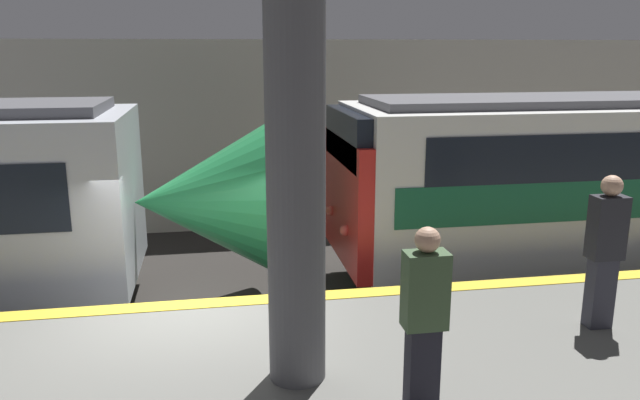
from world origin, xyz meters
TOP-DOWN VIEW (x-y plane):
  - ground_plane at (0.00, 0.00)m, footprint 120.00×120.00m
  - station_rear_barrier at (0.00, 6.88)m, footprint 50.00×0.15m
  - support_pillar_near at (1.15, -2.12)m, footprint 0.55×0.55m
  - person_waiting at (2.17, -2.88)m, footprint 0.38×0.24m
  - person_walking at (4.76, -1.60)m, footprint 0.38×0.24m

SIDE VIEW (x-z plane):
  - ground_plane at x=0.00m, z-range 0.00..0.00m
  - person_waiting at x=2.17m, z-range 1.11..2.82m
  - person_walking at x=4.76m, z-range 1.12..2.93m
  - station_rear_barrier at x=0.00m, z-range 0.00..4.42m
  - support_pillar_near at x=1.15m, z-range 1.06..4.88m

